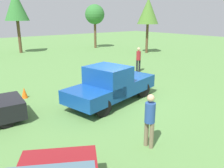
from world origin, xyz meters
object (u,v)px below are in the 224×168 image
Objects in this scene: tree_back_right at (95,15)px; traffic_cone at (24,93)px; tree_back_left at (148,11)px; person_bystander at (150,118)px; person_visitor at (138,58)px; pickup_truck at (110,84)px; tree_side at (16,6)px.

tree_back_right is 19.78m from traffic_cone.
tree_back_left reaches higher than traffic_cone.
person_bystander is 0.30× the size of tree_back_left.
traffic_cone is at bearing -63.83° from person_visitor.
traffic_cone is (-8.56, -0.53, -0.76)m from person_visitor.
tree_back_right reaches higher than person_visitor.
person_bystander reaches higher than traffic_cone.
pickup_truck is 6.70m from person_visitor.
person_visitor is 15.92m from tree_side.
tree_side reaches higher than pickup_truck.
tree_back_left is at bearing -38.54° from tree_side.
person_bystander is 19.99m from tree_back_left.
tree_back_left is (14.24, 13.59, 3.48)m from person_bystander.
tree_side is (-3.89, 14.91, 4.00)m from person_visitor.
tree_back_right is at bearing 106.35° from tree_back_left.
traffic_cone is at bearing -135.02° from tree_back_right.
pickup_truck is at bearing -46.96° from traffic_cone.
tree_side is at bearing 72.69° from pickup_truck.
tree_back_left is 0.88× the size of tree_side.
person_visitor is (6.98, 7.56, 0.04)m from person_bystander.
person_bystander is (-1.43, -3.81, 0.07)m from pickup_truck.
pickup_truck is 9.31× the size of traffic_cone.
tree_back_left is 7.46m from tree_back_right.
tree_back_left reaches higher than person_visitor.
pickup_truck is 2.92× the size of person_bystander.
tree_back_right is at bearing -10.80° from tree_side.
pickup_truck is 2.83× the size of person_visitor.
tree_side reaches higher than person_visitor.
tree_back_right is (5.16, 13.18, 3.13)m from person_visitor.
person_bystander is 0.97× the size of person_visitor.
tree_back_right is 0.82× the size of tree_side.
person_visitor reaches higher than traffic_cone.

